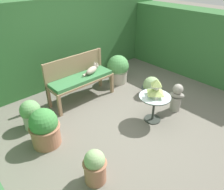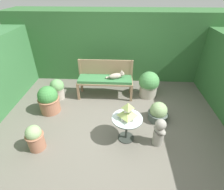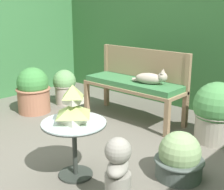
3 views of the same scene
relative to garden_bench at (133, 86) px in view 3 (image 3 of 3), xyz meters
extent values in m
plane|color=#666056|center=(0.22, -1.21, -0.48)|extent=(30.00, 30.00, 0.00)
cube|color=#336633|center=(0.22, 1.44, 0.53)|extent=(6.40, 1.05, 2.01)
cube|color=#937556|center=(-0.70, -0.21, -0.26)|extent=(0.06, 0.06, 0.45)
cube|color=#937556|center=(0.70, -0.21, -0.26)|extent=(0.06, 0.06, 0.45)
cube|color=#937556|center=(-0.70, 0.21, -0.26)|extent=(0.06, 0.06, 0.45)
cube|color=#937556|center=(0.70, 0.21, -0.26)|extent=(0.06, 0.06, 0.45)
cube|color=#937556|center=(0.00, 0.00, -0.01)|extent=(1.45, 0.49, 0.04)
cube|color=#387542|center=(0.00, 0.00, 0.04)|extent=(1.40, 0.45, 0.07)
cube|color=#937556|center=(-0.70, 0.22, 0.01)|extent=(0.06, 0.06, 0.97)
cube|color=#937556|center=(0.70, 0.22, 0.01)|extent=(0.06, 0.06, 0.97)
cube|color=#937556|center=(0.00, 0.22, 0.29)|extent=(1.40, 0.04, 0.40)
ellipsoid|color=#A89989|center=(0.28, -0.02, 0.15)|extent=(0.39, 0.26, 0.14)
sphere|color=#A89989|center=(0.44, 0.04, 0.19)|extent=(0.13, 0.13, 0.13)
cone|color=#A89989|center=(0.43, 0.08, 0.26)|extent=(0.05, 0.05, 0.06)
cone|color=#A89989|center=(0.45, 0.01, 0.26)|extent=(0.05, 0.05, 0.06)
cylinder|color=#A89989|center=(0.12, -0.01, 0.11)|extent=(0.21, 0.12, 0.05)
cylinder|color=#2D332D|center=(0.55, -1.54, -0.47)|extent=(0.32, 0.32, 0.02)
cylinder|color=#2D332D|center=(0.55, -1.54, -0.22)|extent=(0.04, 0.04, 0.52)
cylinder|color=silver|center=(0.55, -1.54, 0.05)|extent=(0.59, 0.59, 0.01)
torus|color=#2D332D|center=(0.55, -1.54, 0.04)|extent=(0.59, 0.59, 0.02)
cube|color=silver|center=(0.55, -1.54, 0.09)|extent=(0.22, 0.22, 0.07)
pyramid|color=#A8BC66|center=(0.55, -1.54, 0.18)|extent=(0.29, 0.29, 0.11)
cube|color=silver|center=(0.55, -1.54, 0.26)|extent=(0.13, 0.13, 0.06)
pyramid|color=#A8BC66|center=(0.55, -1.54, 0.35)|extent=(0.18, 0.18, 0.12)
ellipsoid|color=gray|center=(1.16, -1.64, -0.12)|extent=(0.28, 0.33, 0.11)
sphere|color=gray|center=(1.16, -1.64, 0.01)|extent=(0.21, 0.21, 0.21)
cylinder|color=#ADA393|center=(-1.26, -0.17, -0.32)|extent=(0.31, 0.31, 0.31)
torus|color=#ADA393|center=(-1.26, -0.17, -0.18)|extent=(0.35, 0.35, 0.03)
sphere|color=#66995B|center=(-1.26, -0.17, -0.10)|extent=(0.37, 0.37, 0.37)
cylinder|color=#4C5651|center=(1.28, -0.92, -0.39)|extent=(0.43, 0.43, 0.18)
torus|color=#4C5651|center=(1.28, -0.92, -0.31)|extent=(0.46, 0.46, 0.03)
sphere|color=#89A870|center=(1.28, -0.92, -0.23)|extent=(0.39, 0.39, 0.39)
cylinder|color=#9E664C|center=(-1.28, -0.74, -0.30)|extent=(0.47, 0.47, 0.37)
torus|color=#9E664C|center=(-1.28, -0.74, -0.12)|extent=(0.51, 0.51, 0.03)
sphere|color=#3D7F3D|center=(-1.28, -0.74, -0.03)|extent=(0.46, 0.46, 0.46)
cylinder|color=#ADA393|center=(1.17, 0.08, -0.31)|extent=(0.46, 0.46, 0.34)
torus|color=#ADA393|center=(1.17, 0.08, -0.15)|extent=(0.50, 0.50, 0.03)
sphere|color=#4C8E4C|center=(1.17, 0.08, -0.04)|extent=(0.54, 0.54, 0.54)
camera|label=1|loc=(-2.35, -3.52, 2.13)|focal=35.00mm
camera|label=2|loc=(0.39, -4.05, 2.21)|focal=28.00mm
camera|label=3|loc=(2.56, -3.25, 1.07)|focal=50.00mm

